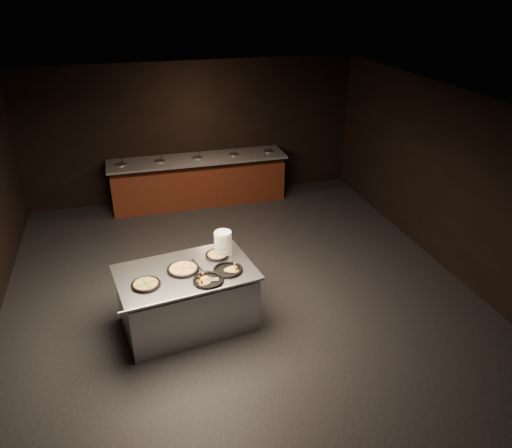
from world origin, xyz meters
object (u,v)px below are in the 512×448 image
at_px(serving_counter, 187,299).
at_px(plate_stack, 223,243).
at_px(pan_veggie_whole, 146,284).
at_px(pan_cheese_whole, 183,269).

distance_m(serving_counter, plate_stack, 0.91).
height_order(plate_stack, pan_veggie_whole, plate_stack).
xyz_separation_m(pan_veggie_whole, pan_cheese_whole, (0.51, 0.24, 0.00)).
bearing_deg(pan_veggie_whole, pan_cheese_whole, 25.25).
relative_size(plate_stack, pan_veggie_whole, 0.94).
bearing_deg(pan_veggie_whole, plate_stack, 24.28).
relative_size(serving_counter, pan_veggie_whole, 5.19).
distance_m(serving_counter, pan_cheese_whole, 0.47).
height_order(serving_counter, pan_veggie_whole, pan_veggie_whole).
bearing_deg(serving_counter, pan_cheese_whole, 109.88).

